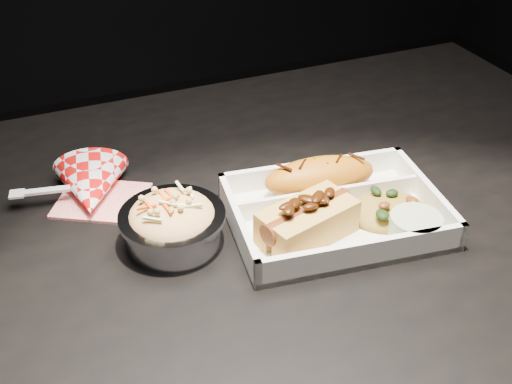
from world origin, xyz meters
TOP-DOWN VIEW (x-y plane):
  - dining_table at (0.00, 0.00)m, footprint 1.20×0.80m
  - food_tray at (0.10, -0.03)m, footprint 0.27×0.21m
  - fried_pastry at (0.11, 0.02)m, footprint 0.15×0.08m
  - hotdog at (0.05, -0.05)m, footprint 0.13×0.09m
  - fried_rice_mound at (0.16, -0.05)m, footprint 0.11×0.09m
  - cupcake_liner at (0.17, -0.10)m, footprint 0.06×0.06m
  - foil_coleslaw_cup at (-0.09, 0.01)m, footprint 0.12×0.12m
  - napkin_fork at (-0.16, 0.13)m, footprint 0.18×0.14m

SIDE VIEW (x-z plane):
  - dining_table at x=0.00m, z-range 0.28..1.03m
  - food_tray at x=0.10m, z-range 0.74..0.78m
  - napkin_fork at x=-0.16m, z-range 0.72..0.82m
  - cupcake_liner at x=0.17m, z-range 0.76..0.79m
  - fried_rice_mound at x=0.16m, z-range 0.76..0.79m
  - foil_coleslaw_cup at x=-0.09m, z-range 0.75..0.82m
  - fried_pastry at x=0.11m, z-range 0.76..0.81m
  - hotdog at x=0.05m, z-range 0.75..0.81m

